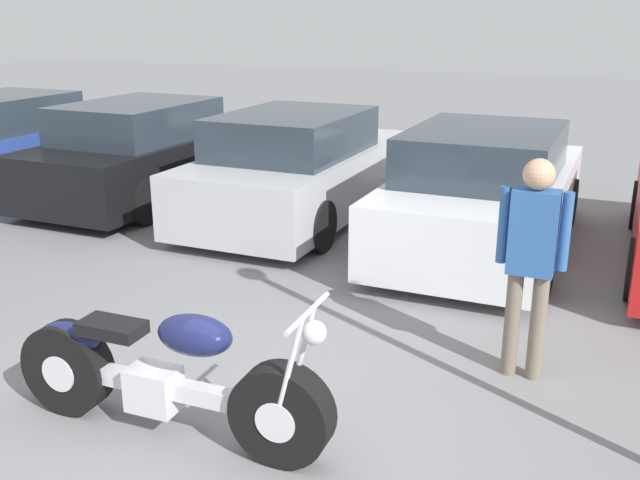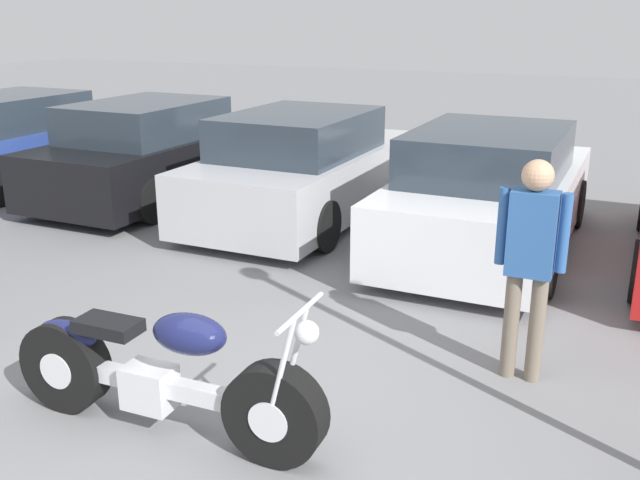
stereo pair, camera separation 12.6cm
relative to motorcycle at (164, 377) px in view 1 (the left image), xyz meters
The scene contains 7 objects.
ground_plane 0.61m from the motorcycle, 21.47° to the left, with size 60.00×60.00×0.00m, color slate.
motorcycle is the anchor object (origin of this frame).
parked_car_blue 8.35m from the motorcycle, 142.47° to the left, with size 1.91×4.30×1.46m.
parked_car_black 6.66m from the motorcycle, 127.29° to the left, with size 1.91×4.30×1.46m.
parked_car_silver 5.40m from the motorcycle, 105.57° to the left, with size 1.91×4.30×1.46m.
parked_car_white 5.00m from the motorcycle, 76.85° to the left, with size 1.91×4.30×1.46m.
person_standing 2.80m from the motorcycle, 40.72° to the left, with size 0.52×0.23×1.73m.
Camera 1 is at (2.22, -3.60, 2.73)m, focal length 40.00 mm.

